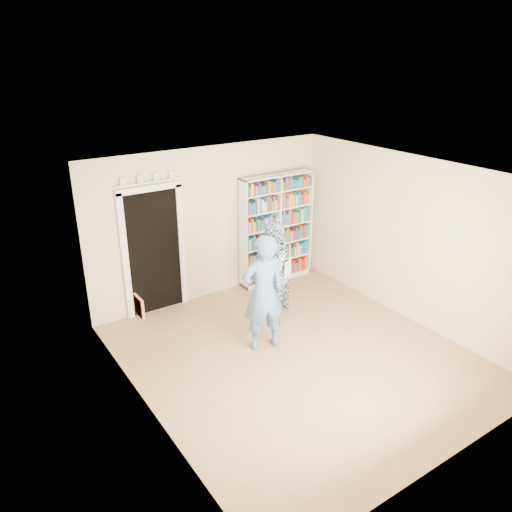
# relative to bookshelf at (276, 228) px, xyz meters

# --- Properties ---
(floor) EXTENTS (5.00, 5.00, 0.00)m
(floor) POSITION_rel_bookshelf_xyz_m (-1.31, -2.34, -1.05)
(floor) COLOR #9A764A
(floor) RESTS_ON ground
(ceiling) EXTENTS (5.00, 5.00, 0.00)m
(ceiling) POSITION_rel_bookshelf_xyz_m (-1.31, -2.34, 1.65)
(ceiling) COLOR white
(ceiling) RESTS_ON wall_back
(wall_back) EXTENTS (4.50, 0.00, 4.50)m
(wall_back) POSITION_rel_bookshelf_xyz_m (-1.31, 0.16, 0.30)
(wall_back) COLOR beige
(wall_back) RESTS_ON floor
(wall_left) EXTENTS (0.00, 5.00, 5.00)m
(wall_left) POSITION_rel_bookshelf_xyz_m (-3.56, -2.34, 0.30)
(wall_left) COLOR beige
(wall_left) RESTS_ON floor
(wall_right) EXTENTS (0.00, 5.00, 5.00)m
(wall_right) POSITION_rel_bookshelf_xyz_m (0.94, -2.34, 0.30)
(wall_right) COLOR beige
(wall_right) RESTS_ON floor
(bookshelf) EXTENTS (1.51, 0.28, 2.08)m
(bookshelf) POSITION_rel_bookshelf_xyz_m (0.00, 0.00, 0.00)
(bookshelf) COLOR white
(bookshelf) RESTS_ON floor
(doorway) EXTENTS (1.10, 0.08, 2.43)m
(doorway) POSITION_rel_bookshelf_xyz_m (-2.41, 0.13, 0.13)
(doorway) COLOR black
(doorway) RESTS_ON floor
(wall_art) EXTENTS (0.03, 0.25, 0.25)m
(wall_art) POSITION_rel_bookshelf_xyz_m (-3.54, -2.14, 0.35)
(wall_art) COLOR brown
(wall_art) RESTS_ON wall_left
(man_blue) EXTENTS (0.73, 0.55, 1.80)m
(man_blue) POSITION_rel_bookshelf_xyz_m (-1.57, -1.85, -0.15)
(man_blue) COLOR #527BB6
(man_blue) RESTS_ON floor
(man_plaid) EXTENTS (1.00, 0.94, 1.63)m
(man_plaid) POSITION_rel_bookshelf_xyz_m (-0.86, -1.08, -0.24)
(man_plaid) COLOR #2E4B8E
(man_plaid) RESTS_ON floor
(paper_sheet) EXTENTS (0.18, 0.08, 0.27)m
(paper_sheet) POSITION_rel_bookshelf_xyz_m (-0.75, -1.35, -0.15)
(paper_sheet) COLOR white
(paper_sheet) RESTS_ON man_plaid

